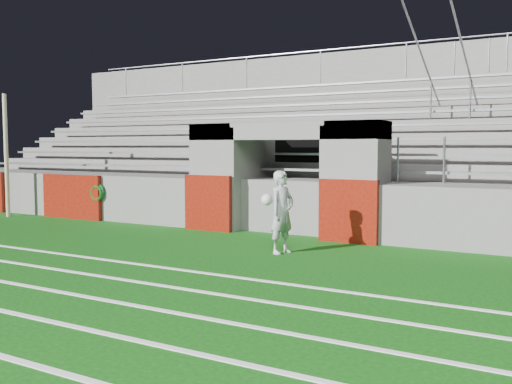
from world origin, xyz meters
The scene contains 5 objects.
ground centered at (0.00, 0.00, 0.00)m, with size 90.00×90.00×0.00m, color #0C440B.
field_post centered at (-8.46, 2.31, 1.78)m, with size 0.12×0.12×3.56m, color #BBB08B.
stadium_structure centered at (0.00, 7.97, 1.49)m, with size 26.00×8.48×5.42m.
goalkeeper_with_ball centered at (1.12, 1.18, 0.80)m, with size 0.56×0.68×1.58m.
hose_coil centered at (-5.49, 2.93, 0.79)m, with size 0.50×0.14×0.51m.
Camera 1 is at (6.08, -8.45, 2.04)m, focal length 40.00 mm.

